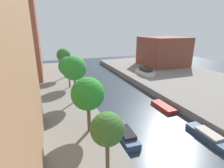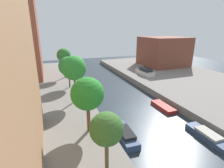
% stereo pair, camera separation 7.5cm
% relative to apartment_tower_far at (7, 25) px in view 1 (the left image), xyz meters
% --- Properties ---
extents(ground_plane, '(84.00, 84.00, 0.00)m').
position_rel_apartment_tower_far_xyz_m(ground_plane, '(16.00, -19.30, -10.71)').
color(ground_plane, '#28333D').
extents(quay_left, '(20.00, 64.00, 1.00)m').
position_rel_apartment_tower_far_xyz_m(quay_left, '(1.00, -19.30, -10.21)').
color(quay_left, gray).
rests_on(quay_left, ground_plane).
extents(quay_right, '(20.00, 64.00, 1.00)m').
position_rel_apartment_tower_far_xyz_m(quay_right, '(31.00, -19.30, -10.21)').
color(quay_right, gray).
rests_on(quay_right, ground_plane).
extents(apartment_tower_far, '(10.00, 11.39, 19.43)m').
position_rel_apartment_tower_far_xyz_m(apartment_tower_far, '(0.00, 0.00, 0.00)').
color(apartment_tower_far, brown).
rests_on(apartment_tower_far, quay_left).
extents(low_block_right, '(10.00, 10.11, 7.04)m').
position_rel_apartment_tower_far_xyz_m(low_block_right, '(34.00, -0.02, -6.20)').
color(low_block_right, brown).
rests_on(low_block_right, quay_right).
extents(street_tree_1, '(2.19, 2.19, 4.32)m').
position_rel_apartment_tower_far_xyz_m(street_tree_1, '(9.05, -28.58, -6.52)').
color(street_tree_1, brown).
rests_on(street_tree_1, quay_left).
extents(street_tree_2, '(2.99, 2.99, 5.20)m').
position_rel_apartment_tower_far_xyz_m(street_tree_2, '(9.05, -23.35, -6.04)').
color(street_tree_2, brown).
rests_on(street_tree_2, quay_left).
extents(street_tree_3, '(3.11, 3.11, 6.00)m').
position_rel_apartment_tower_far_xyz_m(street_tree_3, '(9.05, -15.88, -5.29)').
color(street_tree_3, brown).
rests_on(street_tree_3, quay_left).
extents(street_tree_4, '(3.07, 3.07, 4.99)m').
position_rel_apartment_tower_far_xyz_m(street_tree_4, '(9.05, -9.83, -6.27)').
color(street_tree_4, '#4E3F26').
rests_on(street_tree_4, quay_left).
extents(street_tree_5, '(2.59, 2.59, 5.60)m').
position_rel_apartment_tower_far_xyz_m(street_tree_5, '(9.05, -3.50, -5.46)').
color(street_tree_5, brown).
rests_on(street_tree_5, quay_left).
extents(parked_car, '(1.97, 4.82, 1.49)m').
position_rel_apartment_tower_far_xyz_m(parked_car, '(24.75, -7.07, -9.10)').
color(parked_car, beige).
rests_on(parked_car, quay_right).
extents(moored_boat_left_2, '(1.59, 4.53, 0.95)m').
position_rel_apartment_tower_far_xyz_m(moored_boat_left_2, '(12.33, -24.35, -10.31)').
color(moored_boat_left_2, '#33476B').
rests_on(moored_boat_left_2, ground_plane).
extents(moored_boat_right_1, '(1.51, 4.56, 0.76)m').
position_rel_apartment_tower_far_xyz_m(moored_boat_right_1, '(19.75, -27.27, -10.38)').
color(moored_boat_right_1, '#33476B').
rests_on(moored_boat_right_1, ground_plane).
extents(moored_boat_right_2, '(1.40, 3.86, 0.48)m').
position_rel_apartment_tower_far_xyz_m(moored_boat_right_2, '(19.85, -20.13, -10.47)').
color(moored_boat_right_2, maroon).
rests_on(moored_boat_right_2, ground_plane).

